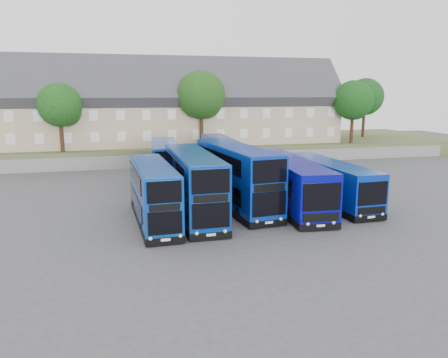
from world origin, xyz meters
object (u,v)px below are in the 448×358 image
at_px(coach_east_a, 289,183).
at_px(tree_east, 354,102).
at_px(tree_mid, 202,97).
at_px(dd_front_left, 153,194).
at_px(dd_front_mid, 193,186).
at_px(tree_west, 61,107).
at_px(tree_far, 365,98).

xyz_separation_m(coach_east_a, tree_east, (17.63, 21.20, 5.61)).
distance_m(tree_mid, tree_east, 20.02).
bearing_deg(dd_front_left, tree_east, 37.13).
distance_m(dd_front_mid, coach_east_a, 7.67).
relative_size(dd_front_mid, tree_mid, 1.23).
bearing_deg(tree_west, dd_front_mid, -64.15).
bearing_deg(dd_front_mid, tree_west, 115.57).
bearing_deg(tree_west, coach_east_a, -49.10).
bearing_deg(dd_front_mid, tree_mid, 76.81).
bearing_deg(tree_west, tree_mid, 1.79).
relative_size(dd_front_left, dd_front_mid, 0.89).
xyz_separation_m(coach_east_a, tree_mid, (-2.37, 21.70, 6.29)).
height_order(dd_front_left, tree_west, tree_west).
relative_size(dd_front_left, tree_east, 1.23).
relative_size(dd_front_mid, tree_west, 1.47).
relative_size(dd_front_mid, tree_east, 1.38).
height_order(dd_front_left, dd_front_mid, dd_front_mid).
xyz_separation_m(dd_front_mid, coach_east_a, (7.59, 1.05, -0.42)).
bearing_deg(dd_front_left, tree_mid, 68.76).
bearing_deg(tree_far, dd_front_left, -138.51).
bearing_deg(tree_east, tree_far, 49.40).
distance_m(dd_front_left, tree_east, 36.81).
bearing_deg(tree_east, dd_front_mid, -138.57).
relative_size(tree_mid, tree_east, 1.12).
distance_m(dd_front_mid, tree_mid, 24.07).
relative_size(dd_front_mid, coach_east_a, 0.84).
relative_size(tree_west, tree_east, 0.94).
height_order(coach_east_a, tree_far, tree_far).
relative_size(tree_west, tree_mid, 0.83).
bearing_deg(dd_front_mid, tree_far, 42.87).
height_order(dd_front_left, tree_east, tree_east).
relative_size(dd_front_left, coach_east_a, 0.75).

